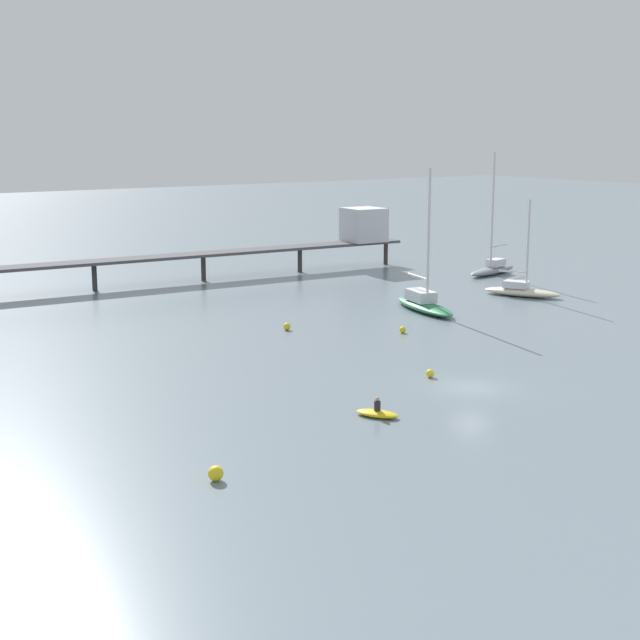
# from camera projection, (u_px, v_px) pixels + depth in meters

# --- Properties ---
(ground_plane) EXTENTS (400.00, 400.00, 0.00)m
(ground_plane) POSITION_uv_depth(u_px,v_px,m) (471.00, 388.00, 56.31)
(ground_plane) COLOR slate
(pier) EXTENTS (60.58, 7.34, 6.79)m
(pier) POSITION_uv_depth(u_px,v_px,m) (270.00, 240.00, 100.03)
(pier) COLOR #4C4C51
(pier) RESTS_ON ground_plane
(sailboat_gray) EXTENTS (8.66, 3.91, 13.28)m
(sailboat_gray) POSITION_uv_depth(u_px,v_px,m) (493.00, 267.00, 101.04)
(sailboat_gray) COLOR gray
(sailboat_gray) RESTS_ON ground_plane
(sailboat_cream) EXTENTS (5.22, 7.66, 9.21)m
(sailboat_cream) POSITION_uv_depth(u_px,v_px,m) (521.00, 290.00, 87.54)
(sailboat_cream) COLOR beige
(sailboat_cream) RESTS_ON ground_plane
(sailboat_green) EXTENTS (4.42, 9.47, 12.43)m
(sailboat_green) POSITION_uv_depth(u_px,v_px,m) (424.00, 302.00, 80.48)
(sailboat_green) COLOR #287F4C
(sailboat_green) RESTS_ON ground_plane
(dinghy_yellow) EXTENTS (2.15, 2.69, 1.14)m
(dinghy_yellow) POSITION_uv_depth(u_px,v_px,m) (377.00, 413.00, 50.60)
(dinghy_yellow) COLOR yellow
(dinghy_yellow) RESTS_ON ground_plane
(mooring_buoy_near) EXTENTS (0.54, 0.54, 0.54)m
(mooring_buoy_near) POSITION_uv_depth(u_px,v_px,m) (430.00, 373.00, 58.67)
(mooring_buoy_near) COLOR yellow
(mooring_buoy_near) RESTS_ON ground_plane
(mooring_buoy_outer) EXTENTS (0.51, 0.51, 0.51)m
(mooring_buoy_outer) POSITION_uv_depth(u_px,v_px,m) (403.00, 330.00, 71.61)
(mooring_buoy_outer) COLOR yellow
(mooring_buoy_outer) RESTS_ON ground_plane
(mooring_buoy_far) EXTENTS (0.59, 0.59, 0.59)m
(mooring_buoy_far) POSITION_uv_depth(u_px,v_px,m) (287.00, 327.00, 72.61)
(mooring_buoy_far) COLOR yellow
(mooring_buoy_far) RESTS_ON ground_plane
(mooring_buoy_mid) EXTENTS (0.71, 0.71, 0.71)m
(mooring_buoy_mid) POSITION_uv_depth(u_px,v_px,m) (216.00, 473.00, 41.27)
(mooring_buoy_mid) COLOR yellow
(mooring_buoy_mid) RESTS_ON ground_plane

